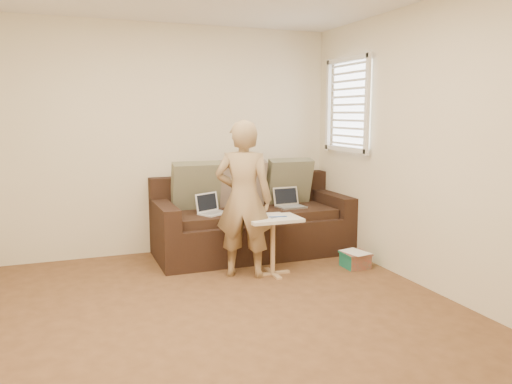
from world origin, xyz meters
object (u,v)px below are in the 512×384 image
(laptop_silver, at_px, (291,208))
(laptop_white, at_px, (214,214))
(drinking_glass, at_px, (253,211))
(striped_box, at_px, (355,260))
(person, at_px, (244,199))
(side_table, at_px, (273,246))
(sofa, at_px, (253,217))

(laptop_silver, bearing_deg, laptop_white, 179.03)
(drinking_glass, relative_size, striped_box, 0.45)
(person, bearing_deg, laptop_white, -50.26)
(laptop_silver, height_order, laptop_white, laptop_white)
(laptop_white, xyz_separation_m, side_table, (0.41, -0.68, -0.23))
(side_table, bearing_deg, laptop_white, 120.80)
(sofa, xyz_separation_m, person, (-0.36, -0.73, 0.35))
(drinking_glass, bearing_deg, sofa, 70.13)
(laptop_silver, height_order, side_table, laptop_silver)
(laptop_white, height_order, striped_box, laptop_white)
(laptop_silver, relative_size, laptop_white, 1.04)
(side_table, bearing_deg, person, 166.80)
(sofa, xyz_separation_m, laptop_silver, (0.45, -0.06, 0.10))
(laptop_silver, bearing_deg, striped_box, -69.57)
(side_table, height_order, striped_box, side_table)
(side_table, bearing_deg, striped_box, -5.71)
(drinking_glass, height_order, striped_box, drinking_glass)
(laptop_white, relative_size, drinking_glass, 2.58)
(sofa, height_order, person, person)
(laptop_silver, relative_size, drinking_glass, 2.68)
(laptop_silver, bearing_deg, side_table, -130.02)
(sofa, relative_size, drinking_glass, 18.33)
(sofa, bearing_deg, drinking_glass, -109.87)
(drinking_glass, bearing_deg, striped_box, -10.55)
(drinking_glass, bearing_deg, laptop_silver, 41.51)
(laptop_white, xyz_separation_m, striped_box, (1.31, -0.77, -0.44))
(side_table, bearing_deg, sofa, 84.26)
(laptop_silver, relative_size, side_table, 0.55)
(laptop_silver, distance_m, drinking_glass, 0.94)
(person, relative_size, striped_box, 5.84)
(drinking_glass, bearing_deg, person, -159.70)
(side_table, bearing_deg, drinking_glass, 146.94)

